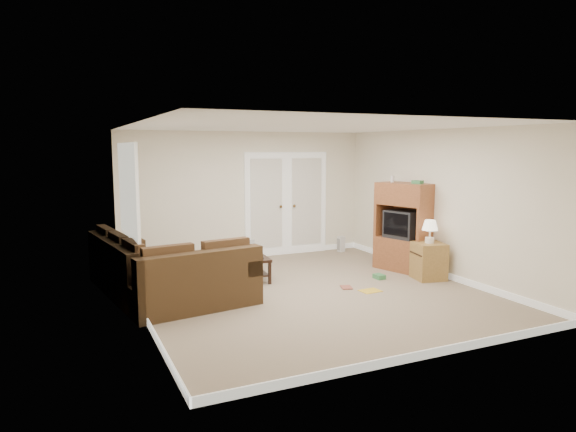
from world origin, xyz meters
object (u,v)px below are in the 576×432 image
sectional_sofa (159,277)px  tv_armoire (404,226)px  coffee_table (250,265)px  side_cabinet (429,258)px

sectional_sofa → tv_armoire: 4.36m
coffee_table → tv_armoire: bearing=-7.0°
side_cabinet → sectional_sofa: bearing=-178.2°
sectional_sofa → coffee_table: size_ratio=2.74×
coffee_table → tv_armoire: 2.84m
tv_armoire → side_cabinet: (-0.01, -0.70, -0.43)m
tv_armoire → coffee_table: bearing=151.2°
coffee_table → sectional_sofa: bearing=-156.0°
sectional_sofa → side_cabinet: (4.32, -0.74, 0.03)m
sectional_sofa → side_cabinet: bearing=-18.3°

